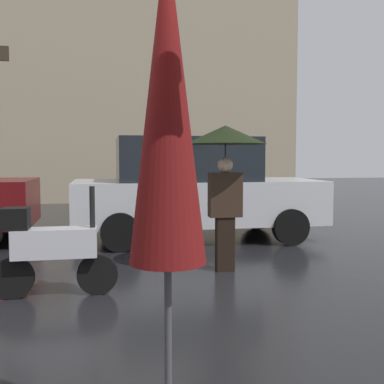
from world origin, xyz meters
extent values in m
cylinder|color=#4C4C51|center=(1.02, -0.21, 0.55)|extent=(0.04, 0.04, 1.01)
cone|color=maroon|center=(1.02, -0.21, 1.83)|extent=(0.37, 0.37, 1.55)
cube|color=black|center=(2.36, 3.74, 0.37)|extent=(0.24, 0.16, 0.75)
cube|color=#332319|center=(2.36, 3.74, 1.05)|extent=(0.44, 0.20, 0.60)
sphere|color=beige|center=(2.36, 3.74, 1.45)|extent=(0.21, 0.21, 0.21)
cylinder|color=black|center=(2.36, 3.74, 1.59)|extent=(0.02, 0.02, 0.30)
cone|color=black|center=(2.36, 3.74, 1.86)|extent=(1.11, 1.11, 0.25)
cylinder|color=black|center=(0.65, 2.95, 0.23)|extent=(0.46, 0.09, 0.46)
cylinder|color=black|center=(-0.26, 2.95, 0.23)|extent=(0.46, 0.09, 0.46)
cube|color=silver|center=(0.19, 2.95, 0.61)|extent=(0.91, 0.32, 0.32)
cube|color=black|center=(-0.22, 2.95, 0.89)|extent=(0.28, 0.28, 0.24)
cylinder|color=black|center=(0.60, 2.95, 0.96)|extent=(0.06, 0.06, 0.55)
cylinder|color=black|center=(-1.23, 7.53, 0.32)|extent=(0.65, 0.18, 0.65)
cube|color=silver|center=(2.49, 6.27, 0.72)|extent=(4.60, 1.89, 0.80)
cube|color=black|center=(2.26, 6.27, 1.52)|extent=(2.53, 1.73, 0.79)
cylinder|color=black|center=(3.98, 7.21, 0.32)|extent=(0.65, 0.18, 0.65)
cylinder|color=black|center=(3.98, 5.33, 0.32)|extent=(0.65, 0.18, 0.65)
cylinder|color=black|center=(0.99, 7.21, 0.32)|extent=(0.65, 0.18, 0.65)
cylinder|color=black|center=(0.99, 5.33, 0.32)|extent=(0.65, 0.18, 0.65)
camera|label=1|loc=(0.72, -2.39, 1.56)|focal=43.77mm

